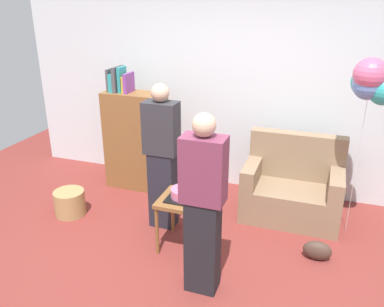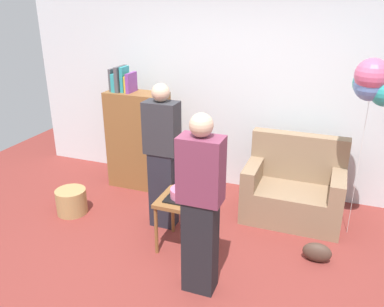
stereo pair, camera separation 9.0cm
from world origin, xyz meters
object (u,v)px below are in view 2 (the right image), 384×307
person_holding_cake (201,206)px  balloon_bunch (373,83)px  couch (294,190)px  bookshelf (138,138)px  wicker_basket (71,201)px  handbag (317,252)px  side_table (183,205)px  birthday_cake (183,194)px  person_blowing_candles (163,157)px

person_holding_cake → balloon_bunch: bearing=-116.1°
couch → person_holding_cake: person_holding_cake is taller
bookshelf → wicker_basket: 1.18m
wicker_basket → handbag: bearing=1.2°
handbag → side_table: bearing=-170.5°
side_table → birthday_cake: 0.13m
birthday_cake → person_holding_cake: person_holding_cake is taller
couch → balloon_bunch: balloon_bunch is taller
bookshelf → wicker_basket: (-0.41, -0.97, -0.53)m
birthday_cake → person_blowing_candles: bearing=138.6°
person_holding_cake → handbag: size_ratio=5.82×
side_table → person_blowing_candles: size_ratio=0.34×
bookshelf → birthday_cake: (1.10, -1.13, -0.07)m
side_table → birthday_cake: size_ratio=1.76×
bookshelf → balloon_bunch: balloon_bunch is taller
bookshelf → balloon_bunch: size_ratio=0.84×
handbag → birthday_cake: bearing=-170.5°
person_blowing_candles → wicker_basket: person_blowing_candles is taller
wicker_basket → person_holding_cake: bearing=-20.5°
couch → side_table: size_ratio=1.96×
couch → side_table: (-0.98, -1.02, 0.14)m
bookshelf → handbag: bearing=-20.6°
person_blowing_candles → side_table: bearing=-33.2°
birthday_cake → wicker_basket: (-1.51, 0.16, -0.46)m
couch → birthday_cake: (-0.98, -1.02, 0.27)m
birthday_cake → balloon_bunch: 2.11m
birthday_cake → person_blowing_candles: person_blowing_candles is taller
bookshelf → balloon_bunch: bearing=-6.1°
side_table → bookshelf: bearing=134.2°
couch → bookshelf: bearing=176.8°
balloon_bunch → person_blowing_candles: bearing=-165.4°
birthday_cake → handbag: 1.44m
wicker_basket → balloon_bunch: bearing=12.3°
wicker_basket → person_blowing_candles: bearing=8.1°
couch → handbag: (0.35, -0.80, -0.24)m
handbag → bookshelf: bearing=159.4°
person_blowing_candles → bookshelf: bearing=140.4°
bookshelf → birthday_cake: bearing=-45.8°
handbag → balloon_bunch: balloon_bunch is taller
birthday_cake → balloon_bunch: bearing=27.5°
person_blowing_candles → wicker_basket: 1.34m
couch → birthday_cake: couch is taller
side_table → handbag: bearing=9.5°
couch → person_blowing_candles: (-1.34, -0.69, 0.49)m
handbag → person_blowing_candles: bearing=176.5°
birthday_cake → wicker_basket: 1.59m
couch → handbag: bearing=-66.2°
bookshelf → person_holding_cake: person_holding_cake is taller
bookshelf → handbag: (2.42, -0.91, -0.58)m
couch → side_table: bearing=-133.8°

